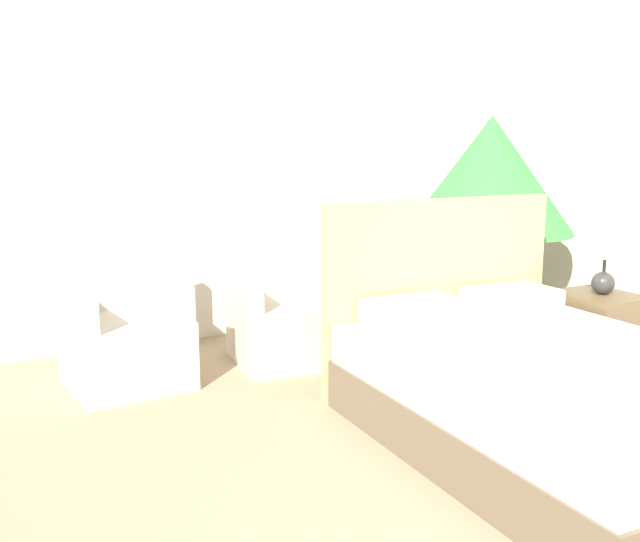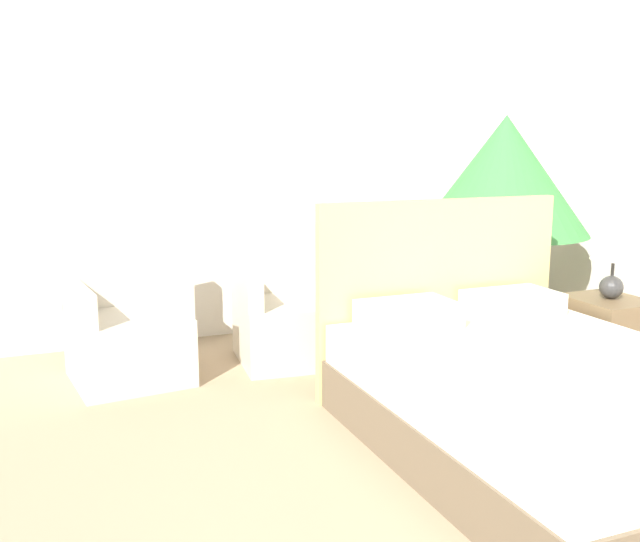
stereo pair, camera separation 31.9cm
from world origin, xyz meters
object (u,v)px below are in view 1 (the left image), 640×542
object	(u,v)px
armchair_near_window_left	(125,340)
table_lamp	(606,249)
bed	(550,390)
armchair_near_window_right	(284,320)
nightstand	(598,335)
potted_palm	(490,179)

from	to	relation	value
armchair_near_window_left	table_lamp	world-z (taller)	table_lamp
bed	table_lamp	bearing A→B (deg)	31.85
bed	table_lamp	world-z (taller)	bed
armchair_near_window_left	table_lamp	bearing A→B (deg)	-29.83
armchair_near_window_right	table_lamp	xyz separation A→B (m)	(1.70, -1.18, 0.54)
table_lamp	bed	bearing A→B (deg)	-148.15
nightstand	table_lamp	bearing A→B (deg)	-45.51
potted_palm	table_lamp	world-z (taller)	potted_palm
nightstand	table_lamp	world-z (taller)	table_lamp
nightstand	table_lamp	xyz separation A→B (m)	(0.01, -0.01, 0.56)
armchair_near_window_right	table_lamp	bearing A→B (deg)	-29.20
armchair_near_window_left	potted_palm	distance (m)	3.01
nightstand	potted_palm	bearing A→B (deg)	85.92
armchair_near_window_left	armchair_near_window_right	distance (m)	1.08
bed	armchair_near_window_right	xyz separation A→B (m)	(-0.66, 1.82, 0.01)
bed	nightstand	size ratio (longest dim) A/B	3.92
armchair_near_window_left	bed	bearing A→B (deg)	-53.21
armchair_near_window_left	nightstand	size ratio (longest dim) A/B	1.69
potted_palm	table_lamp	distance (m)	1.30
armchair_near_window_left	table_lamp	xyz separation A→B (m)	(2.78, -1.18, 0.54)
potted_palm	table_lamp	xyz separation A→B (m)	(-0.08, -1.24, -0.37)
bed	nightstand	bearing A→B (deg)	32.20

